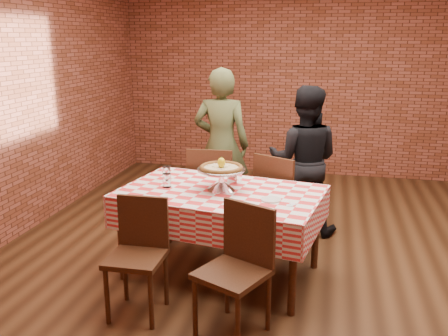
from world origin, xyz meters
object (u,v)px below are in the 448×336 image
at_px(chair_far_right, 284,199).
at_px(diner_olive, 221,145).
at_px(diner_black, 304,160).
at_px(chair_near_left, 136,260).
at_px(water_glass_right, 166,173).
at_px(pizza, 221,168).
at_px(pizza_stand, 221,179).
at_px(condiment_caddy, 235,174).
at_px(chair_near_right, 232,274).
at_px(chair_far_left, 213,189).
at_px(water_glass_left, 167,180).
at_px(table, 221,233).

bearing_deg(chair_far_right, diner_olive, -8.13).
bearing_deg(diner_black, chair_near_left, 62.38).
bearing_deg(water_glass_right, pizza, -19.49).
bearing_deg(diner_olive, pizza, 100.89).
distance_m(pizza, water_glass_right, 0.60).
bearing_deg(pizza_stand, water_glass_right, 160.51).
distance_m(condiment_caddy, diner_black, 1.03).
height_order(water_glass_right, chair_near_right, chair_near_right).
distance_m(chair_near_left, chair_near_right, 0.73).
xyz_separation_m(condiment_caddy, chair_near_left, (-0.52, -1.02, -0.39)).
relative_size(chair_far_left, diner_olive, 0.55).
distance_m(water_glass_left, condiment_caddy, 0.60).
height_order(chair_near_left, diner_olive, diner_olive).
distance_m(chair_near_right, diner_olive, 2.26).
bearing_deg(diner_olive, table, 100.70).
height_order(chair_near_left, chair_far_left, chair_far_left).
relative_size(table, water_glass_right, 13.87).
relative_size(water_glass_left, chair_far_left, 0.13).
height_order(table, diner_black, diner_black).
distance_m(table, chair_far_right, 0.89).
bearing_deg(condiment_caddy, diner_olive, 129.96).
distance_m(chair_far_left, diner_black, 0.98).
bearing_deg(water_glass_right, condiment_caddy, 4.41).
distance_m(diner_olive, diner_black, 0.93).
distance_m(table, pizza, 0.57).
xyz_separation_m(pizza_stand, water_glass_left, (-0.47, -0.02, -0.03)).
distance_m(water_glass_left, chair_near_right, 1.18).
xyz_separation_m(pizza, diner_olive, (-0.30, 1.29, -0.10)).
bearing_deg(pizza_stand, table, -92.20).
relative_size(pizza, chair_near_left, 0.41).
bearing_deg(water_glass_left, pizza, 2.82).
relative_size(water_glass_right, chair_far_right, 0.13).
height_order(table, chair_near_left, chair_near_left).
distance_m(water_glass_right, diner_olive, 1.12).
relative_size(table, chair_near_left, 1.88).
relative_size(chair_near_left, chair_near_right, 0.96).
height_order(water_glass_right, diner_olive, diner_olive).
distance_m(table, pizza_stand, 0.48).
height_order(water_glass_right, chair_far_left, chair_far_left).
distance_m(pizza_stand, diner_black, 1.27).
bearing_deg(water_glass_left, pizza_stand, 2.82).
bearing_deg(diner_olive, pizza_stand, 100.89).
relative_size(chair_near_left, chair_far_right, 0.93).
bearing_deg(pizza_stand, water_glass_left, -177.18).
height_order(diner_olive, diner_black, diner_olive).
bearing_deg(condiment_caddy, chair_near_left, -96.16).
xyz_separation_m(chair_far_left, diner_black, (0.90, 0.25, 0.30)).
distance_m(chair_far_right, diner_black, 0.50).
relative_size(water_glass_left, diner_black, 0.08).
relative_size(chair_near_right, chair_far_right, 0.97).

